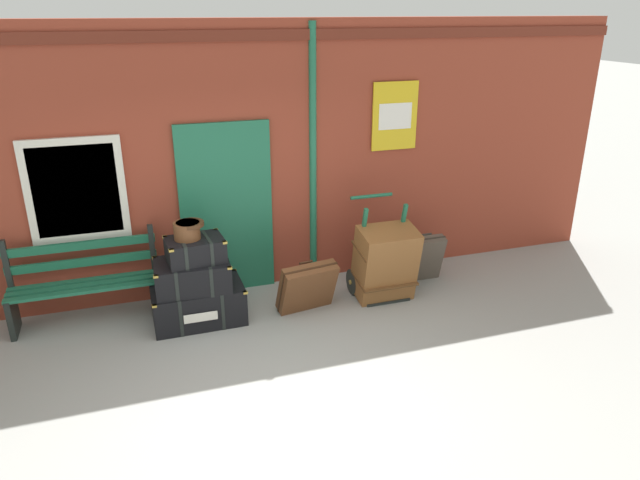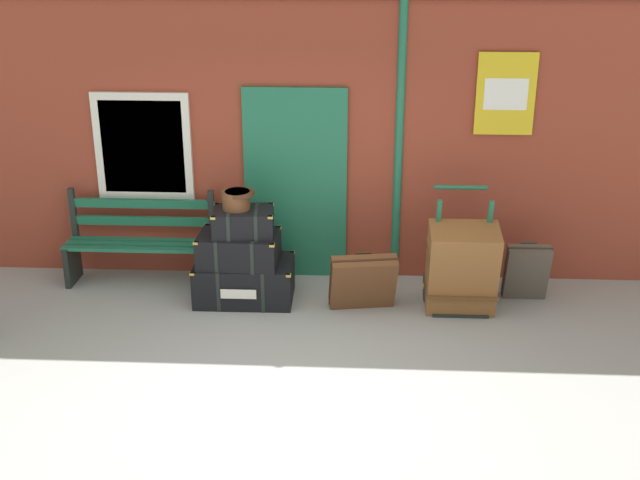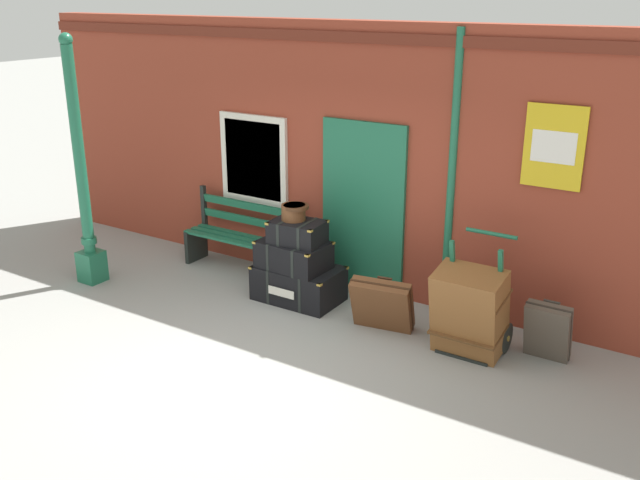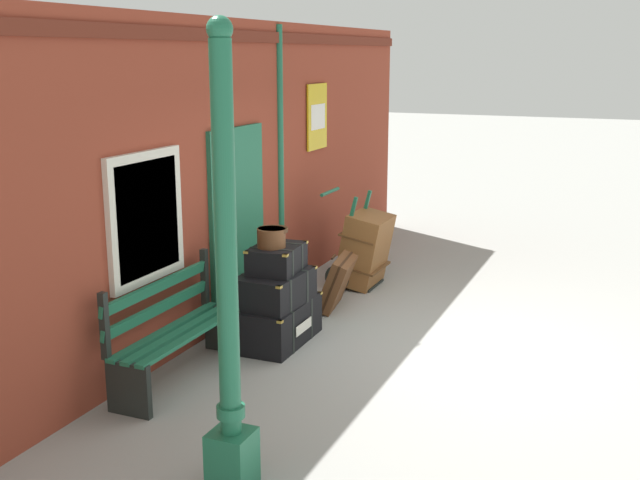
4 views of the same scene
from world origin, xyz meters
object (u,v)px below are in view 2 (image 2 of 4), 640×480
suitcase_olive (526,272)px  steamer_trunk_middle (239,249)px  round_hatbox (237,199)px  steamer_trunk_base (245,280)px  platform_bench (141,243)px  suitcase_beige (363,282)px  steamer_trunk_top (243,222)px  porters_trolley (458,280)px  large_brown_trunk (462,268)px

suitcase_olive → steamer_trunk_middle: bearing=-176.5°
round_hatbox → steamer_trunk_base: bearing=14.9°
round_hatbox → suitcase_olive: (2.96, 0.15, -0.80)m
steamer_trunk_base → round_hatbox: bearing=-165.1°
platform_bench → suitcase_beige: (2.40, -0.59, -0.14)m
steamer_trunk_base → steamer_trunk_top: 0.66m
steamer_trunk_top → steamer_trunk_base: bearing=112.5°
steamer_trunk_middle → steamer_trunk_top: bearing=4.4°
round_hatbox → porters_trolley: round_hatbox is taller
steamer_trunk_base → steamer_trunk_middle: 0.37m
steamer_trunk_base → suitcase_olive: (2.92, 0.14, 0.10)m
steamer_trunk_middle → porters_trolley: size_ratio=0.70×
steamer_trunk_base → suitcase_olive: size_ratio=1.60×
steamer_trunk_middle → suitcase_beige: steamer_trunk_middle is taller
platform_bench → steamer_trunk_top: bearing=-19.9°
round_hatbox → suitcase_beige: (1.27, -0.18, -0.80)m
suitcase_olive → porters_trolley: bearing=-168.8°
steamer_trunk_base → large_brown_trunk: 2.23m
platform_bench → steamer_trunk_middle: bearing=-20.9°
steamer_trunk_middle → suitcase_olive: steamer_trunk_middle is taller
platform_bench → steamer_trunk_base: bearing=-18.6°
steamer_trunk_base → round_hatbox: 0.90m
steamer_trunk_middle → porters_trolley: porters_trolley is taller
large_brown_trunk → suitcase_olive: size_ratio=1.49×
suitcase_beige → platform_bench: bearing=166.3°
steamer_trunk_base → round_hatbox: size_ratio=3.12×
steamer_trunk_middle → steamer_trunk_top: 0.30m
round_hatbox → porters_trolley: 2.40m
porters_trolley → large_brown_trunk: porters_trolley is taller
round_hatbox → suitcase_beige: size_ratio=0.46×
steamer_trunk_middle → suitcase_olive: bearing=3.5°
large_brown_trunk → round_hatbox: bearing=175.8°
steamer_trunk_base → steamer_trunk_top: bearing=-67.5°
round_hatbox → platform_bench: bearing=160.1°
platform_bench → steamer_trunk_top: platform_bench is taller
steamer_trunk_middle → steamer_trunk_base: bearing=44.6°
round_hatbox → porters_trolley: size_ratio=0.28×
steamer_trunk_base → suitcase_beige: bearing=-8.8°
steamer_trunk_base → suitcase_olive: suitcase_olive is taller
large_brown_trunk → steamer_trunk_top: bearing=176.3°
steamer_trunk_base → suitcase_beige: size_ratio=1.44×
steamer_trunk_base → porters_trolley: bearing=0.0°
round_hatbox → steamer_trunk_middle: bearing=-76.1°
platform_bench → round_hatbox: round_hatbox is taller
round_hatbox → large_brown_trunk: size_ratio=0.34×
suitcase_olive → platform_bench: bearing=176.4°
suitcase_beige → large_brown_trunk: bearing=0.8°
porters_trolley → suitcase_beige: size_ratio=1.68×
suitcase_olive → steamer_trunk_base: bearing=-177.2°
porters_trolley → round_hatbox: bearing=-179.7°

